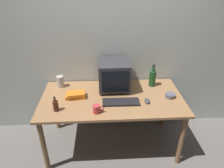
% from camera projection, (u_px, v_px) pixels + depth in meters
% --- Properties ---
extents(ground_plane, '(6.00, 6.00, 0.00)m').
position_uv_depth(ground_plane, '(112.00, 143.00, 2.80)').
color(ground_plane, slate).
extents(back_wall, '(4.00, 0.08, 2.50)m').
position_uv_depth(back_wall, '(110.00, 44.00, 2.61)').
color(back_wall, beige).
rests_on(back_wall, ground).
extents(desk, '(1.69, 0.85, 0.74)m').
position_uv_depth(desk, '(112.00, 103.00, 2.48)').
color(desk, '#9E7047').
rests_on(desk, ground).
extents(crt_monitor, '(0.38, 0.39, 0.37)m').
position_uv_depth(crt_monitor, '(114.00, 75.00, 2.53)').
color(crt_monitor, '#333338').
rests_on(crt_monitor, desk).
extents(keyboard, '(0.42, 0.16, 0.02)m').
position_uv_depth(keyboard, '(121.00, 102.00, 2.32)').
color(keyboard, black).
rests_on(keyboard, desk).
extents(computer_mouse, '(0.06, 0.10, 0.04)m').
position_uv_depth(computer_mouse, '(147.00, 101.00, 2.33)').
color(computer_mouse, '#3F3F47').
rests_on(computer_mouse, desk).
extents(bottle_tall, '(0.09, 0.09, 0.31)m').
position_uv_depth(bottle_tall, '(152.00, 78.00, 2.63)').
color(bottle_tall, '#1E4C23').
rests_on(bottle_tall, desk).
extents(bottle_short, '(0.06, 0.06, 0.18)m').
position_uv_depth(bottle_short, '(56.00, 105.00, 2.17)').
color(bottle_short, '#472314').
rests_on(bottle_short, desk).
extents(book_stack, '(0.24, 0.16, 0.07)m').
position_uv_depth(book_stack, '(76.00, 95.00, 2.42)').
color(book_stack, orange).
rests_on(book_stack, desk).
extents(mug, '(0.12, 0.08, 0.09)m').
position_uv_depth(mug, '(97.00, 109.00, 2.15)').
color(mug, '#CC383D').
rests_on(mug, desk).
extents(cd_spindle, '(0.12, 0.12, 0.04)m').
position_uv_depth(cd_spindle, '(170.00, 95.00, 2.43)').
color(cd_spindle, '#595B66').
rests_on(cd_spindle, desk).
extents(metal_canister, '(0.09, 0.09, 0.15)m').
position_uv_depth(metal_canister, '(60.00, 82.00, 2.62)').
color(metal_canister, '#B7B2A8').
rests_on(metal_canister, desk).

